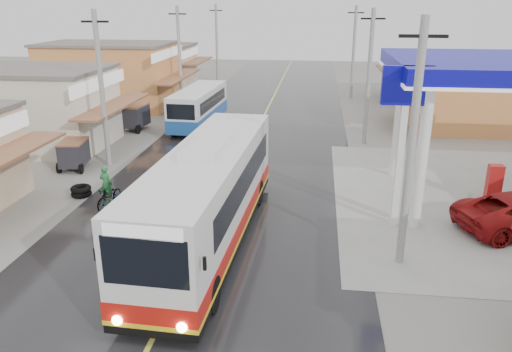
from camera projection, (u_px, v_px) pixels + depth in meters
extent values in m
plane|color=slate|center=(197.00, 250.00, 17.71)|extent=(120.00, 120.00, 0.00)
cube|color=black|center=(252.00, 140.00, 31.75)|extent=(12.00, 90.00, 0.02)
cube|color=#D8CC4C|center=(252.00, 139.00, 31.74)|extent=(0.15, 90.00, 0.01)
cylinder|color=white|center=(399.00, 123.00, 24.29)|extent=(0.44, 0.44, 5.50)
cylinder|color=white|center=(422.00, 159.00, 18.67)|extent=(0.44, 0.44, 5.50)
cube|color=#B21919|center=(494.00, 182.00, 21.64)|extent=(0.60, 0.45, 1.50)
cube|color=white|center=(400.00, 152.00, 18.68)|extent=(0.25, 0.25, 6.00)
cube|color=#0C0A95|center=(407.00, 85.00, 17.85)|extent=(1.80, 0.30, 1.40)
cube|color=silver|center=(209.00, 191.00, 17.59)|extent=(3.02, 12.07, 2.94)
cube|color=black|center=(210.00, 231.00, 18.11)|extent=(3.04, 12.09, 0.30)
cube|color=red|center=(210.00, 218.00, 17.95)|extent=(3.06, 12.11, 0.55)
cube|color=yellow|center=(210.00, 227.00, 18.06)|extent=(3.07, 12.12, 0.14)
cube|color=black|center=(212.00, 177.00, 17.95)|extent=(2.95, 9.58, 1.00)
cube|color=black|center=(145.00, 262.00, 11.93)|extent=(2.20, 0.22, 1.30)
cube|color=black|center=(241.00, 136.00, 22.97)|extent=(2.20, 0.22, 1.10)
cube|color=white|center=(143.00, 232.00, 11.67)|extent=(2.00, 0.21, 0.35)
cube|color=silver|center=(207.00, 146.00, 17.05)|extent=(1.33, 3.04, 0.30)
cylinder|color=black|center=(137.00, 287.00, 14.36)|extent=(0.40, 1.11, 1.10)
cylinder|color=black|center=(211.00, 295.00, 14.01)|extent=(0.40, 1.11, 1.10)
cylinder|color=black|center=(208.00, 190.00, 21.78)|extent=(0.40, 1.11, 1.10)
cylinder|color=black|center=(257.00, 193.00, 21.43)|extent=(0.40, 1.11, 1.10)
sphere|color=#FFF2CC|center=(117.00, 320.00, 12.56)|extent=(0.29, 0.29, 0.28)
sphere|color=#FFF2CC|center=(182.00, 327.00, 12.30)|extent=(0.29, 0.29, 0.28)
cube|color=black|center=(96.00, 254.00, 12.40)|extent=(0.08, 0.08, 0.35)
cube|color=black|center=(205.00, 263.00, 11.96)|extent=(0.08, 0.08, 0.35)
cube|color=silver|center=(199.00, 105.00, 34.58)|extent=(2.50, 8.03, 2.20)
cube|color=#1C4F9E|center=(199.00, 115.00, 34.83)|extent=(2.54, 8.07, 0.88)
cube|color=black|center=(199.00, 100.00, 34.48)|extent=(2.48, 6.71, 0.79)
cube|color=black|center=(181.00, 112.00, 30.84)|extent=(1.82, 0.21, 0.97)
cylinder|color=black|center=(173.00, 129.00, 32.48)|extent=(0.31, 0.89, 0.88)
cylinder|color=black|center=(201.00, 130.00, 32.17)|extent=(0.31, 0.89, 0.88)
cylinder|color=black|center=(198.00, 111.00, 37.72)|extent=(0.31, 0.89, 0.88)
cylinder|color=black|center=(222.00, 112.00, 37.42)|extent=(0.31, 0.89, 0.88)
imported|color=black|center=(109.00, 196.00, 21.32)|extent=(0.92, 1.84, 0.92)
imported|color=#267438|center=(106.00, 183.00, 20.91)|extent=(0.62, 0.46, 1.54)
cube|color=#26262D|center=(74.00, 153.00, 25.99)|extent=(1.46, 1.97, 1.17)
cube|color=brown|center=(72.00, 142.00, 25.78)|extent=(1.51, 2.03, 0.09)
cylinder|color=black|center=(59.00, 168.00, 25.56)|extent=(0.25, 0.56, 0.54)
cylinder|color=black|center=(67.00, 160.00, 26.75)|extent=(0.25, 0.56, 0.54)
cylinder|color=black|center=(81.00, 169.00, 25.44)|extent=(0.20, 0.55, 0.54)
cube|color=#26262D|center=(135.00, 116.00, 33.88)|extent=(1.53, 2.17, 1.33)
cube|color=brown|center=(134.00, 105.00, 33.64)|extent=(1.58, 2.23, 0.10)
cylinder|color=black|center=(121.00, 127.00, 33.59)|extent=(0.24, 0.63, 0.61)
cylinder|color=black|center=(131.00, 123.00, 34.91)|extent=(0.24, 0.63, 0.61)
cylinder|color=black|center=(138.00, 129.00, 33.13)|extent=(0.18, 0.62, 0.61)
torus|color=black|center=(81.00, 193.00, 22.60)|extent=(0.92, 0.92, 0.24)
torus|color=black|center=(81.00, 188.00, 22.53)|extent=(0.92, 0.92, 0.24)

